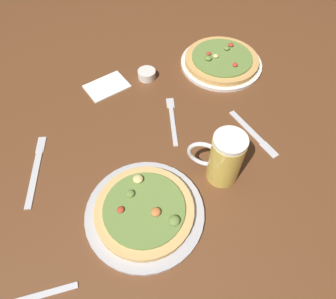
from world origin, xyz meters
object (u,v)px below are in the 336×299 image
pizza_plate_far (221,61)px  knife_spare (253,133)px  fork_left (172,119)px  napkin_folded (107,86)px  beer_mug_dark (224,158)px  pizza_plate_near (145,211)px  knife_right (36,169)px  ramekin_sauce (147,74)px

pizza_plate_far → knife_spare: pizza_plate_far is taller
pizza_plate_far → fork_left: (-0.28, -0.17, -0.01)m
pizza_plate_far → napkin_folded: size_ratio=2.12×
beer_mug_dark → fork_left: beer_mug_dark is taller
pizza_plate_near → beer_mug_dark: size_ratio=1.87×
pizza_plate_far → fork_left: size_ratio=1.52×
pizza_plate_far → knife_right: (-0.72, -0.18, -0.01)m
beer_mug_dark → knife_right: size_ratio=0.70×
pizza_plate_near → napkin_folded: bearing=83.0°
napkin_folded → knife_spare: napkin_folded is taller
pizza_plate_near → knife_right: pizza_plate_near is taller
ramekin_sauce → beer_mug_dark: bearing=-86.6°
beer_mug_dark → ramekin_sauce: (-0.03, 0.46, -0.07)m
pizza_plate_near → fork_left: 0.33m
ramekin_sauce → napkin_folded: 0.15m
knife_spare → pizza_plate_near: bearing=-165.6°
beer_mug_dark → ramekin_sauce: size_ratio=2.56×
pizza_plate_far → napkin_folded: 0.43m
napkin_folded → knife_spare: size_ratio=0.68×
beer_mug_dark → fork_left: size_ratio=0.83×
pizza_plate_far → ramekin_sauce: size_ratio=4.72×
ramekin_sauce → knife_right: ramekin_sauce is taller
napkin_folded → knife_right: 0.38m
pizza_plate_near → napkin_folded: pizza_plate_near is taller
knife_right → pizza_plate_far: bearing=14.0°
pizza_plate_near → knife_spare: pizza_plate_near is taller
knife_right → fork_left: bearing=1.0°
beer_mug_dark → napkin_folded: bearing=110.1°
beer_mug_dark → knife_spare: 0.20m
fork_left → beer_mug_dark: bearing=-82.4°
beer_mug_dark → fork_left: (-0.03, 0.24, -0.08)m
ramekin_sauce → pizza_plate_far: bearing=-10.2°
pizza_plate_far → ramekin_sauce: (-0.28, 0.05, -0.00)m
pizza_plate_near → beer_mug_dark: (0.24, 0.02, 0.06)m
ramekin_sauce → knife_right: size_ratio=0.27×
ramekin_sauce → knife_spare: 0.43m
beer_mug_dark → knife_right: bearing=153.4°
napkin_folded → pizza_plate_far: bearing=-8.8°
knife_right → knife_spare: (0.63, -0.15, -0.00)m
napkin_folded → knife_right: napkin_folded is taller
pizza_plate_near → knife_spare: bearing=14.4°
pizza_plate_near → knife_right: bearing=132.2°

